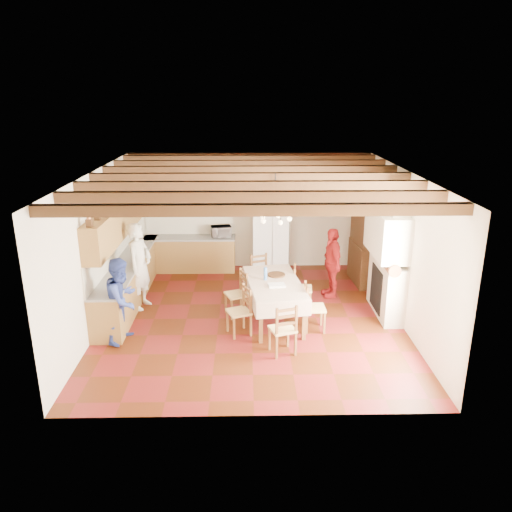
{
  "coord_description": "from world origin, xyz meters",
  "views": [
    {
      "loc": [
        -0.1,
        -9.34,
        4.45
      ],
      "look_at": [
        0.1,
        0.3,
        1.25
      ],
      "focal_mm": 35.0,
      "sensor_mm": 36.0,
      "label": 1
    }
  ],
  "objects": [
    {
      "name": "fridge_vase",
      "position": [
        0.7,
        2.75,
        1.9
      ],
      "size": [
        0.31,
        0.31,
        0.29
      ],
      "primitive_type": "imported",
      "rotation": [
        0.0,
        0.0,
        -0.12
      ],
      "color": "#341B0B",
      "rests_on": "refrigerator"
    },
    {
      "name": "chair_right_near",
      "position": [
        1.22,
        -0.54,
        0.48
      ],
      "size": [
        0.41,
        0.43,
        0.96
      ],
      "primitive_type": null,
      "rotation": [
        0.0,
        0.0,
        1.59
      ],
      "color": "brown",
      "rests_on": "floor"
    },
    {
      "name": "wall_back",
      "position": [
        0.0,
        3.26,
        1.5
      ],
      "size": [
        6.0,
        0.02,
        3.0
      ],
      "primitive_type": "cube",
      "color": "#F5E8CC",
      "rests_on": "ground"
    },
    {
      "name": "ceiling_beams",
      "position": [
        0.0,
        0.0,
        2.91
      ],
      "size": [
        6.0,
        6.3,
        0.16
      ],
      "primitive_type": null,
      "color": "#3D2913",
      "rests_on": "ground"
    },
    {
      "name": "wall_left",
      "position": [
        -3.01,
        0.0,
        1.5
      ],
      "size": [
        0.02,
        6.5,
        3.0
      ],
      "primitive_type": "cube",
      "color": "#F5E8CC",
      "rests_on": "ground"
    },
    {
      "name": "chandelier",
      "position": [
        0.45,
        -0.13,
        2.25
      ],
      "size": [
        0.47,
        0.47,
        0.03
      ],
      "primitive_type": "torus",
      "color": "black",
      "rests_on": "ground"
    },
    {
      "name": "upper_cabinets",
      "position": [
        -2.83,
        1.05,
        1.85
      ],
      "size": [
        0.35,
        4.2,
        0.7
      ],
      "primitive_type": "cube",
      "color": "brown",
      "rests_on": "ground"
    },
    {
      "name": "ceiling",
      "position": [
        0.0,
        0.0,
        3.01
      ],
      "size": [
        6.0,
        6.5,
        0.02
      ],
      "primitive_type": "cube",
      "color": "white",
      "rests_on": "ground"
    },
    {
      "name": "person_man",
      "position": [
        -2.35,
        0.63,
        0.94
      ],
      "size": [
        0.64,
        0.79,
        1.87
      ],
      "primitive_type": "imported",
      "rotation": [
        0.0,
        0.0,
        1.26
      ],
      "color": "silver",
      "rests_on": "floor"
    },
    {
      "name": "floor",
      "position": [
        0.0,
        0.0,
        -0.01
      ],
      "size": [
        6.0,
        6.5,
        0.02
      ],
      "primitive_type": "cube",
      "color": "#4B1D09",
      "rests_on": "ground"
    },
    {
      "name": "microwave",
      "position": [
        -0.73,
        2.95,
        1.04
      ],
      "size": [
        0.55,
        0.43,
        0.28
      ],
      "primitive_type": "imported",
      "rotation": [
        0.0,
        0.0,
        0.19
      ],
      "color": "silver",
      "rests_on": "countertop_back"
    },
    {
      "name": "dining_table",
      "position": [
        0.45,
        -0.13,
        0.78
      ],
      "size": [
        1.25,
        2.08,
        0.86
      ],
      "rotation": [
        0.0,
        0.0,
        0.13
      ],
      "color": "#EEE5CD",
      "rests_on": "floor"
    },
    {
      "name": "person_woman_blue",
      "position": [
        -2.38,
        -0.88,
        0.81
      ],
      "size": [
        0.81,
        0.93,
        1.61
      ],
      "primitive_type": "imported",
      "rotation": [
        0.0,
        0.0,
        1.27
      ],
      "color": "navy",
      "rests_on": "floor"
    },
    {
      "name": "chair_end_near",
      "position": [
        0.53,
        -1.43,
        0.48
      ],
      "size": [
        0.53,
        0.51,
        0.96
      ],
      "primitive_type": null,
      "rotation": [
        0.0,
        0.0,
        3.47
      ],
      "color": "brown",
      "rests_on": "floor"
    },
    {
      "name": "countertop_left",
      "position": [
        -2.7,
        1.05,
        0.88
      ],
      "size": [
        0.62,
        4.3,
        0.04
      ],
      "primitive_type": "cube",
      "color": "slate",
      "rests_on": "lower_cabinets_left"
    },
    {
      "name": "chair_left_far",
      "position": [
        -0.31,
        0.17,
        0.48
      ],
      "size": [
        0.53,
        0.54,
        0.96
      ],
      "primitive_type": null,
      "rotation": [
        0.0,
        0.0,
        -1.18
      ],
      "color": "brown",
      "rests_on": "floor"
    },
    {
      "name": "fireplace",
      "position": [
        2.72,
        0.2,
        1.4
      ],
      "size": [
        0.56,
        1.6,
        2.8
      ],
      "primitive_type": null,
      "color": "beige",
      "rests_on": "ground"
    },
    {
      "name": "wall_picture",
      "position": [
        1.55,
        3.23,
        1.85
      ],
      "size": [
        0.34,
        0.03,
        0.42
      ],
      "primitive_type": "cube",
      "color": "black",
      "rests_on": "ground"
    },
    {
      "name": "hutch",
      "position": [
        2.75,
        2.01,
        1.1
      ],
      "size": [
        0.58,
        1.24,
        2.21
      ],
      "primitive_type": null,
      "rotation": [
        0.0,
        0.0,
        0.06
      ],
      "color": "#341B0B",
      "rests_on": "floor"
    },
    {
      "name": "chair_right_far",
      "position": [
        1.09,
        0.47,
        0.48
      ],
      "size": [
        0.44,
        0.46,
        0.96
      ],
      "primitive_type": null,
      "rotation": [
        0.0,
        0.0,
        1.47
      ],
      "color": "brown",
      "rests_on": "floor"
    },
    {
      "name": "person_woman_red",
      "position": [
        1.82,
        1.18,
        0.79
      ],
      "size": [
        0.52,
        0.98,
        1.59
      ],
      "primitive_type": "imported",
      "rotation": [
        0.0,
        0.0,
        -1.43
      ],
      "color": "maroon",
      "rests_on": "floor"
    },
    {
      "name": "backsplash_back",
      "position": [
        -1.55,
        3.23,
        1.2
      ],
      "size": [
        2.3,
        0.03,
        0.6
      ],
      "primitive_type": "cube",
      "color": "beige",
      "rests_on": "ground"
    },
    {
      "name": "countertop_back",
      "position": [
        -1.55,
        2.95,
        0.88
      ],
      "size": [
        2.34,
        0.62,
        0.04
      ],
      "primitive_type": "cube",
      "color": "slate",
      "rests_on": "lower_cabinets_back"
    },
    {
      "name": "wall_right",
      "position": [
        3.01,
        0.0,
        1.5
      ],
      "size": [
        0.02,
        6.5,
        3.0
      ],
      "primitive_type": "cube",
      "color": "#F5E8CC",
      "rests_on": "ground"
    },
    {
      "name": "wall_front",
      "position": [
        0.0,
        -3.26,
        1.5
      ],
      "size": [
        6.0,
        0.02,
        3.0
      ],
      "primitive_type": "cube",
      "color": "#F5E8CC",
      "rests_on": "ground"
    },
    {
      "name": "lower_cabinets_left",
      "position": [
        -2.7,
        1.05,
        0.43
      ],
      "size": [
        0.6,
        4.3,
        0.86
      ],
      "primitive_type": "cube",
      "color": "brown",
      "rests_on": "ground"
    },
    {
      "name": "lower_cabinets_back",
      "position": [
        -1.55,
        2.95,
        0.43
      ],
      "size": [
        2.3,
        0.6,
        0.86
      ],
      "primitive_type": "cube",
      "color": "brown",
      "rests_on": "ground"
    },
    {
      "name": "chair_end_far",
      "position": [
        0.24,
        1.16,
        0.48
      ],
      "size": [
        0.53,
        0.52,
        0.96
      ],
      "primitive_type": null,
      "rotation": [
        0.0,
        0.0,
        0.35
      ],
      "color": "brown",
      "rests_on": "floor"
    },
    {
      "name": "chair_left_near",
      "position": [
        -0.25,
        -0.68,
        0.48
      ],
      "size": [
        0.53,
        0.54,
        0.96
      ],
      "primitive_type": null,
      "rotation": [
        0.0,
        0.0,
        -1.18
      ],
      "color": "brown",
      "rests_on": "floor"
    },
    {
      "name": "backsplash_left",
      "position": [
        -2.98,
        1.05,
        1.2
      ],
      "size": [
        0.03,
        4.3,
        0.6
      ],
      "primitive_type": "cube",
      "color": "beige",
      "rests_on": "ground"
    },
    {
      "name": "refrigerator",
      "position": [
        0.55,
        2.75,
        0.88
      ],
      "size": [
        0.96,
        0.82,
        1.76
      ],
      "primitive_type": "cube",
      "rotation": [
        0.0,
        0.0,
        -0.12
      ],
      "color": "white",
      "rests_on": "floor"
    }
  ]
}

